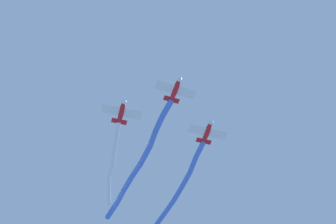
% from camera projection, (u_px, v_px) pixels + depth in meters
% --- Properties ---
extents(airplane_lead, '(4.66, 5.96, 1.53)m').
position_uv_depth(airplane_lead, '(175.00, 90.00, 94.34)').
color(airplane_lead, red).
extents(smoke_trail_lead, '(23.41, 16.35, 3.27)m').
position_uv_depth(smoke_trail_lead, '(139.00, 163.00, 103.46)').
color(smoke_trail_lead, '#4C75DB').
extents(airplane_left_wing, '(4.70, 6.03, 1.53)m').
position_uv_depth(airplane_left_wing, '(207.00, 132.00, 98.54)').
color(airplane_left_wing, red).
extents(smoke_trail_left_wing, '(18.29, 11.82, 3.23)m').
position_uv_depth(smoke_trail_left_wing, '(180.00, 187.00, 106.04)').
color(smoke_trail_left_wing, '#4C75DB').
extents(airplane_right_wing, '(4.71, 6.07, 1.53)m').
position_uv_depth(airplane_right_wing, '(122.00, 112.00, 96.85)').
color(airplane_right_wing, red).
extents(smoke_trail_right_wing, '(16.82, 6.28, 1.63)m').
position_uv_depth(smoke_trail_right_wing, '(112.00, 166.00, 102.85)').
color(smoke_trail_right_wing, white).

